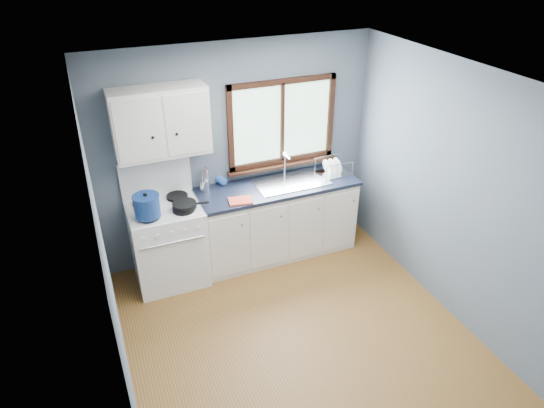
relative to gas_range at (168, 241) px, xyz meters
name	(u,v)px	position (x,y,z in m)	size (l,w,h in m)	color
floor	(303,342)	(0.95, -1.47, -0.50)	(3.20, 3.60, 0.02)	brown
ceiling	(314,86)	(0.95, -1.47, 2.02)	(3.20, 3.60, 0.02)	white
wall_back	(238,153)	(0.95, 0.34, 0.76)	(3.20, 0.02, 2.50)	slate
wall_front	(455,405)	(0.95, -3.28, 0.76)	(3.20, 0.02, 2.50)	slate
wall_left	(109,280)	(-0.66, -1.47, 0.76)	(0.02, 3.60, 2.50)	slate
wall_right	(460,198)	(2.56, -1.47, 0.76)	(0.02, 3.60, 2.50)	slate
gas_range	(168,241)	(0.00, 0.00, 0.00)	(0.76, 0.69, 1.36)	white
base_cabinets	(277,223)	(1.31, 0.02, -0.08)	(1.85, 0.60, 0.88)	silver
countertop	(277,187)	(1.31, 0.02, 0.41)	(1.89, 0.64, 0.04)	black
sink	(291,187)	(1.49, 0.02, 0.37)	(0.84, 0.46, 0.44)	silver
window	(282,129)	(1.48, 0.30, 0.98)	(1.36, 0.10, 1.03)	#9EC6A8
upper_cabinets	(161,122)	(0.10, 0.15, 1.31)	(0.95, 0.35, 0.70)	silver
skillet	(185,205)	(0.20, -0.14, 0.49)	(0.40, 0.29, 0.05)	black
stockpot	(147,206)	(-0.18, -0.17, 0.58)	(0.33, 0.33, 0.26)	navy
utensil_crock	(205,186)	(0.50, 0.19, 0.50)	(0.13, 0.13, 0.34)	silver
thermos	(206,179)	(0.53, 0.21, 0.56)	(0.06, 0.06, 0.27)	silver
soap_bottle	(224,176)	(0.75, 0.22, 0.55)	(0.10, 0.10, 0.25)	#2858AF
dish_towel	(240,201)	(0.79, -0.18, 0.44)	(0.25, 0.18, 0.02)	#DB4933
dish_rack	(333,170)	(2.04, 0.03, 0.48)	(0.38, 0.30, 0.19)	silver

